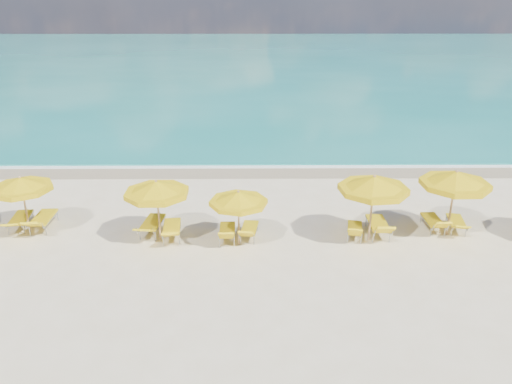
{
  "coord_description": "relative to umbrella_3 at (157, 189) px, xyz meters",
  "views": [
    {
      "loc": [
        -0.13,
        -16.45,
        8.54
      ],
      "look_at": [
        0.0,
        1.5,
        1.2
      ],
      "focal_mm": 35.0,
      "sensor_mm": 36.0,
      "label": 1
    }
  ],
  "objects": [
    {
      "name": "lounger_6_left",
      "position": [
        10.25,
        0.78,
        -1.8
      ],
      "size": [
        0.61,
        1.74,
        0.81
      ],
      "rotation": [
        0.0,
        0.0,
        0.01
      ],
      "color": "#A5A8AD",
      "rests_on": "ground"
    },
    {
      "name": "lounger_5_left",
      "position": [
        7.14,
        0.18,
        -1.81
      ],
      "size": [
        0.83,
        1.63,
        0.77
      ],
      "rotation": [
        0.0,
        0.0,
        -0.2
      ],
      "color": "#A5A8AD",
      "rests_on": "ground"
    },
    {
      "name": "whitecap_near",
      "position": [
        -2.49,
        17.18,
        -2.01
      ],
      "size": [
        14.0,
        0.36,
        0.05
      ],
      "primitive_type": "cube",
      "color": "white",
      "rests_on": "ground"
    },
    {
      "name": "foam_line",
      "position": [
        3.51,
        8.38,
        -2.01
      ],
      "size": [
        120.0,
        1.2,
        0.03
      ],
      "primitive_type": "cube",
      "color": "white",
      "rests_on": "ground"
    },
    {
      "name": "lounger_3_right",
      "position": [
        0.4,
        0.19,
        -1.78
      ],
      "size": [
        0.83,
        1.98,
        0.78
      ],
      "rotation": [
        0.0,
        0.0,
        0.11
      ],
      "color": "#A5A8AD",
      "rests_on": "ground"
    },
    {
      "name": "ocean",
      "position": [
        3.51,
        48.18,
        -2.01
      ],
      "size": [
        120.0,
        80.0,
        0.3
      ],
      "primitive_type": "cube",
      "color": "#15776F",
      "rests_on": "ground"
    },
    {
      "name": "whitecap_far",
      "position": [
        11.51,
        24.18,
        -2.01
      ],
      "size": [
        18.0,
        0.3,
        0.05
      ],
      "primitive_type": "cube",
      "color": "white",
      "rests_on": "ground"
    },
    {
      "name": "umbrella_4",
      "position": [
        2.88,
        -0.36,
        -0.23
      ],
      "size": [
        2.3,
        2.3,
        2.09
      ],
      "rotation": [
        0.0,
        0.0,
        0.12
      ],
      "color": "tan",
      "rests_on": "ground"
    },
    {
      "name": "wet_sand_band",
      "position": [
        3.51,
        7.58,
        -2.01
      ],
      "size": [
        120.0,
        2.6,
        0.01
      ],
      "primitive_type": "cube",
      "color": "tan",
      "rests_on": "ground"
    },
    {
      "name": "ground_plane",
      "position": [
        3.51,
        0.18,
        -2.01
      ],
      "size": [
        120.0,
        120.0,
        0.0
      ],
      "primitive_type": "plane",
      "color": "beige"
    },
    {
      "name": "lounger_4_left",
      "position": [
        2.45,
        -0.0,
        -1.8
      ],
      "size": [
        0.61,
        1.71,
        0.81
      ],
      "rotation": [
        0.0,
        0.0,
        0.01
      ],
      "color": "#A5A8AD",
      "rests_on": "ground"
    },
    {
      "name": "lounger_2_right",
      "position": [
        -4.64,
        1.0,
        -1.77
      ],
      "size": [
        0.73,
        2.05,
        0.84
      ],
      "rotation": [
        0.0,
        0.0,
        0.03
      ],
      "color": "#A5A8AD",
      "rests_on": "ground"
    },
    {
      "name": "lounger_6_right",
      "position": [
        11.11,
        0.73,
        -1.81
      ],
      "size": [
        0.84,
        1.79,
        0.68
      ],
      "rotation": [
        0.0,
        0.0,
        -0.17
      ],
      "color": "#A5A8AD",
      "rests_on": "ground"
    },
    {
      "name": "lounger_3_left",
      "position": [
        -0.4,
        0.57,
        -1.78
      ],
      "size": [
        0.86,
        2.07,
        0.76
      ],
      "rotation": [
        0.0,
        0.0,
        -0.11
      ],
      "color": "#A5A8AD",
      "rests_on": "ground"
    },
    {
      "name": "umbrella_2",
      "position": [
        -5.04,
        0.65,
        -0.07
      ],
      "size": [
        2.47,
        2.47,
        2.27
      ],
      "rotation": [
        0.0,
        0.0,
        0.11
      ],
      "color": "tan",
      "rests_on": "ground"
    },
    {
      "name": "umbrella_5",
      "position": [
        7.62,
        -0.06,
        0.16
      ],
      "size": [
        3.09,
        3.09,
        2.55
      ],
      "rotation": [
        0.0,
        0.0,
        -0.27
      ],
      "color": "tan",
      "rests_on": "ground"
    },
    {
      "name": "lounger_2_left",
      "position": [
        -5.53,
        1.04,
        -1.79
      ],
      "size": [
        0.84,
        1.98,
        0.72
      ],
      "rotation": [
        0.0,
        0.0,
        0.12
      ],
      "color": "#A5A8AD",
      "rests_on": "ground"
    },
    {
      "name": "lounger_5_right",
      "position": [
        8.05,
        0.37,
        -1.76
      ],
      "size": [
        0.72,
        2.02,
        0.91
      ],
      "rotation": [
        0.0,
        0.0,
        -0.02
      ],
      "color": "#A5A8AD",
      "rests_on": "ground"
    },
    {
      "name": "lounger_4_right",
      "position": [
        3.24,
        0.15,
        -1.81
      ],
      "size": [
        0.77,
        1.73,
        0.76
      ],
      "rotation": [
        0.0,
        0.0,
        -0.13
      ],
      "color": "#A5A8AD",
      "rests_on": "ground"
    },
    {
      "name": "umbrella_6",
      "position": [
        10.66,
        0.39,
        0.16
      ],
      "size": [
        3.33,
        3.33,
        2.55
      ],
      "rotation": [
        0.0,
        0.0,
        0.42
      ],
      "color": "tan",
      "rests_on": "ground"
    },
    {
      "name": "umbrella_3",
      "position": [
        0.0,
        0.0,
        0.0
      ],
      "size": [
        3.06,
        3.06,
        2.36
      ],
      "rotation": [
        0.0,
        0.0,
        0.4
      ],
      "color": "tan",
      "rests_on": "ground"
    }
  ]
}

